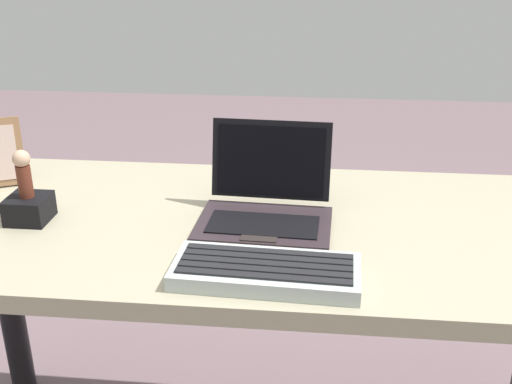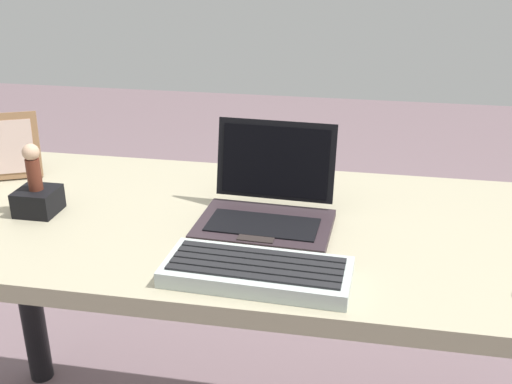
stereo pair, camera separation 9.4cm
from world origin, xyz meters
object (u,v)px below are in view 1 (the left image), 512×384
at_px(figurine_stand, 29,209).
at_px(figurine, 23,172).
at_px(laptop_front, 266,206).
at_px(external_keyboard, 266,271).

xyz_separation_m(figurine_stand, figurine, (-0.00, 0.00, 0.08)).
relative_size(laptop_front, external_keyboard, 0.84).
bearing_deg(figurine_stand, laptop_front, 4.29).
distance_m(laptop_front, figurine_stand, 0.50).
height_order(laptop_front, figurine, laptop_front).
bearing_deg(laptop_front, figurine_stand, -175.71).
bearing_deg(figurine, external_keyboard, -20.04).
bearing_deg(laptop_front, figurine, -175.71).
bearing_deg(figurine_stand, external_keyboard, -20.04).
relative_size(figurine_stand, figurine, 0.82).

